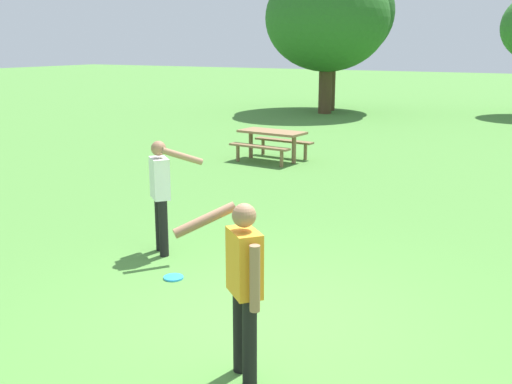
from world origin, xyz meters
TOP-DOWN VIEW (x-y plane):
  - ground_plane at (0.00, 0.00)m, footprint 120.00×120.00m
  - person_thrower at (-2.34, 1.19)m, footprint 0.84×0.50m
  - person_catcher at (0.37, -1.15)m, footprint 0.84×0.50m
  - frisbee at (-1.62, 0.47)m, footprint 0.26×0.26m
  - picnic_table_near at (-4.24, 8.23)m, footprint 1.83×1.58m
  - tree_tall_left at (-7.57, 20.08)m, footprint 5.48×5.48m
  - tree_broad_center at (-7.23, 18.87)m, footprint 5.17×5.17m

SIDE VIEW (x-z plane):
  - ground_plane at x=0.00m, z-range 0.00..0.00m
  - frisbee at x=-1.62m, z-range 0.00..0.03m
  - picnic_table_near at x=-4.24m, z-range 0.18..0.95m
  - person_thrower at x=-2.34m, z-range 0.14..1.78m
  - person_catcher at x=0.37m, z-range 0.14..1.78m
  - tree_broad_center at x=-7.23m, z-range 0.86..7.02m
  - tree_tall_left at x=-7.57m, z-range 0.94..7.53m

